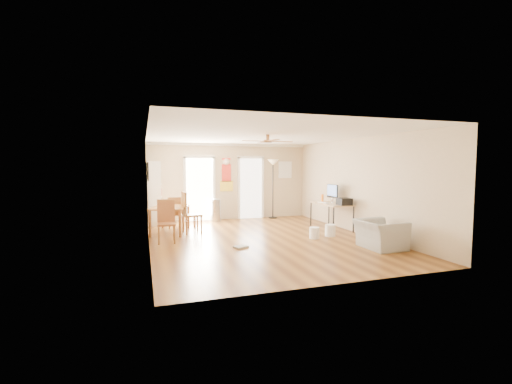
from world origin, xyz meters
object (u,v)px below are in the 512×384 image
object	(u,v)px
dining_chair_near	(166,222)
dining_chair_right_b	(192,213)
computer_desk	(331,216)
dining_chair_right_a	(189,213)
dining_chair_far	(175,212)
wastebasket_b	(330,230)
trash_can	(216,210)
dining_table	(171,219)
bookshelf	(154,193)
torchiere_lamp	(273,189)
armchair	(380,234)
wastebasket_a	(314,233)
printer	(344,202)

from	to	relation	value
dining_chair_near	dining_chair_right_b	bearing A→B (deg)	56.01
computer_desk	dining_chair_near	bearing A→B (deg)	-175.39
computer_desk	dining_chair_right_a	bearing A→B (deg)	161.40
dining_chair_near	dining_chair_far	world-z (taller)	dining_chair_near
dining_chair_right_a	wastebasket_b	bearing A→B (deg)	-122.04
trash_can	dining_table	bearing A→B (deg)	-135.99
bookshelf	wastebasket_b	world-z (taller)	bookshelf
torchiere_lamp	dining_chair_right_b	bearing A→B (deg)	-148.66
wastebasket_b	armchair	xyz separation A→B (m)	(0.36, -1.54, 0.16)
wastebasket_a	computer_desk	bearing A→B (deg)	43.78
bookshelf	dining_chair_far	distance (m)	1.11
dining_chair_far	wastebasket_b	bearing A→B (deg)	155.58
bookshelf	wastebasket_b	distance (m)	5.52
printer	armchair	xyz separation A→B (m)	(-0.30, -1.94, -0.54)
dining_chair_right_a	wastebasket_b	xyz separation A→B (m)	(3.39, -2.24, -0.31)
bookshelf	wastebasket_a	world-z (taller)	bookshelf
dining_table	armchair	xyz separation A→B (m)	(4.30, -3.38, -0.05)
dining_chair_near	armchair	world-z (taller)	dining_chair_near
dining_chair_far	armchair	distance (m)	5.80
dining_table	printer	xyz separation A→B (m)	(4.60, -1.45, 0.49)
dining_table	printer	size ratio (longest dim) A/B	3.88
dining_chair_right_b	trash_can	world-z (taller)	dining_chair_right_b
dining_chair_right_b	wastebasket_a	size ratio (longest dim) A/B	3.93
dining_chair_near	armchair	bearing A→B (deg)	-22.45
dining_table	wastebasket_a	size ratio (longest dim) A/B	5.12
dining_chair_right_b	armchair	bearing A→B (deg)	-135.92
bookshelf	trash_can	world-z (taller)	bookshelf
bookshelf	printer	size ratio (longest dim) A/B	5.21
torchiere_lamp	computer_desk	xyz separation A→B (m)	(0.86, -2.52, -0.65)
dining_chair_right_a	dining_chair_near	world-z (taller)	dining_chair_near
bookshelf	dining_chair_right_b	xyz separation A→B (m)	(0.93, -1.78, -0.42)
dining_chair_right_b	wastebasket_a	distance (m)	3.34
dining_chair_right_a	dining_chair_near	distance (m)	1.86
dining_chair_right_a	dining_chair_far	world-z (taller)	dining_chair_right_a
dining_chair_far	printer	world-z (taller)	printer
torchiere_lamp	computer_desk	distance (m)	2.74
bookshelf	dining_chair_far	bearing A→B (deg)	-52.53
dining_chair_right_a	computer_desk	size ratio (longest dim) A/B	0.66
dining_chair_right_a	armchair	world-z (taller)	dining_chair_right_a
dining_chair_right_a	wastebasket_a	world-z (taller)	dining_chair_right_a
trash_can	computer_desk	distance (m)	3.82
dining_chair_right_a	dining_chair_near	bearing A→B (deg)	157.83
dining_chair_near	torchiere_lamp	xyz separation A→B (m)	(3.83, 2.90, 0.52)
dining_chair_right_b	computer_desk	world-z (taller)	dining_chair_right_b
dining_chair_right_a	torchiere_lamp	xyz separation A→B (m)	(3.09, 1.19, 0.56)
dining_chair_near	trash_can	distance (m)	3.35
trash_can	wastebasket_a	world-z (taller)	trash_can
dining_chair_right_a	dining_chair_right_b	xyz separation A→B (m)	(0.00, -0.69, 0.10)
dining_table	dining_chair_near	bearing A→B (deg)	-98.47
dining_chair_right_b	trash_can	size ratio (longest dim) A/B	1.53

